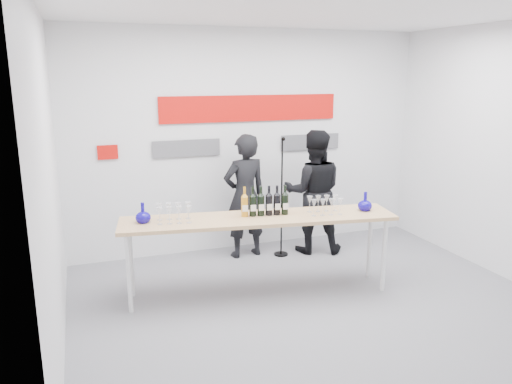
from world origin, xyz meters
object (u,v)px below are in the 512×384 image
presenter_left (245,196)px  presenter_right (313,192)px  mic_stand (281,220)px  tasting_table (259,223)px

presenter_left → presenter_right: 0.95m
mic_stand → tasting_table: bearing=-145.4°
presenter_left → mic_stand: 0.59m
presenter_left → presenter_right: size_ratio=0.98×
presenter_left → tasting_table: bearing=70.8°
tasting_table → mic_stand: bearing=64.6°
presenter_left → presenter_right: presenter_right is taller
presenter_right → mic_stand: presenter_right is taller
presenter_left → mic_stand: (0.46, -0.16, -0.33)m
tasting_table → mic_stand: (0.70, 1.03, -0.34)m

